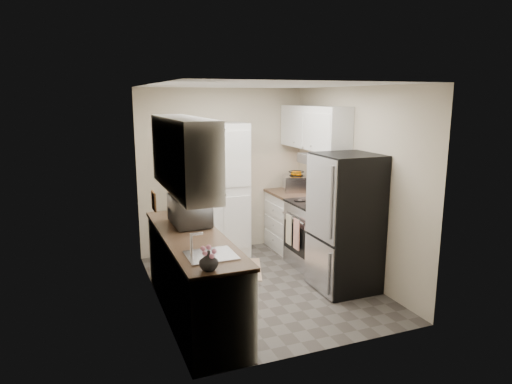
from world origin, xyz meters
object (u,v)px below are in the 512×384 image
pantry_cabinet (216,191)px  refrigerator (346,223)px  toaster_oven (294,183)px  microwave (190,210)px  wine_bottle (175,204)px  electric_range (316,234)px

pantry_cabinet → refrigerator: size_ratio=1.18×
refrigerator → toaster_oven: bearing=85.8°
microwave → wine_bottle: microwave is taller
pantry_cabinet → wine_bottle: (-0.79, -0.86, 0.07)m
wine_bottle → refrigerator: bearing=-24.1°
pantry_cabinet → electric_range: (1.17, -0.93, -0.52)m
electric_range → toaster_oven: 1.05m
toaster_oven → electric_range: bearing=-77.8°
refrigerator → pantry_cabinet: bearing=123.5°
electric_range → refrigerator: refrigerator is taller
microwave → pantry_cabinet: bearing=-29.1°
electric_range → refrigerator: size_ratio=0.66×
refrigerator → electric_range: bearing=87.5°
pantry_cabinet → refrigerator: bearing=-56.5°
microwave → toaster_oven: size_ratio=1.44×
refrigerator → toaster_oven: refrigerator is taller
electric_range → refrigerator: bearing=-92.5°
pantry_cabinet → electric_range: bearing=-38.2°
wine_bottle → toaster_oven: wine_bottle is taller
refrigerator → wine_bottle: 2.13m
pantry_cabinet → microwave: bearing=-118.0°
pantry_cabinet → wine_bottle: bearing=-132.6°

